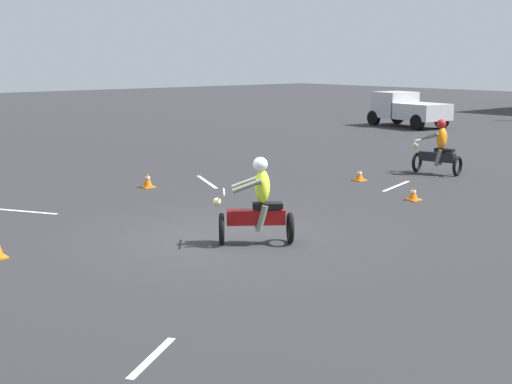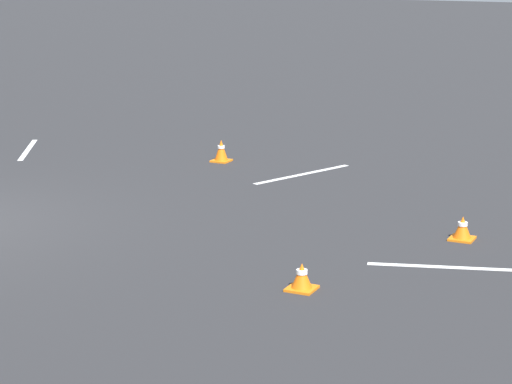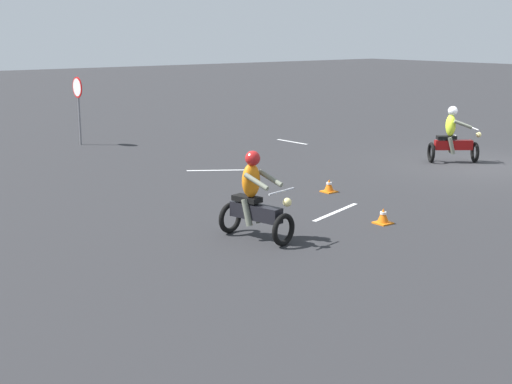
% 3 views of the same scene
% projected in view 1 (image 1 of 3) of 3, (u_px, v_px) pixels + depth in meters
% --- Properties ---
extents(ground_plane, '(120.00, 120.00, 0.00)m').
position_uv_depth(ground_plane, '(224.00, 238.00, 13.95)').
color(ground_plane, '#28282B').
extents(motorcycle_rider_foreground, '(1.32, 1.48, 1.66)m').
position_uv_depth(motorcycle_rider_foreground, '(258.00, 206.00, 13.37)').
color(motorcycle_rider_foreground, black).
rests_on(motorcycle_rider_foreground, ground).
extents(motorcycle_rider_background, '(1.56, 0.90, 1.66)m').
position_uv_depth(motorcycle_rider_background, '(439.00, 150.00, 21.44)').
color(motorcycle_rider_background, black).
rests_on(motorcycle_rider_background, ground).
extents(pickup_truck, '(4.34, 2.43, 1.73)m').
position_uv_depth(pickup_truck, '(407.00, 108.00, 36.08)').
color(pickup_truck, black).
rests_on(pickup_truck, ground).
extents(traffic_cone_near_right, '(0.32, 0.32, 0.32)m').
position_uv_depth(traffic_cone_near_right, '(360.00, 175.00, 20.39)').
color(traffic_cone_near_right, orange).
rests_on(traffic_cone_near_right, ground).
extents(traffic_cone_mid_left, '(0.32, 0.32, 0.32)m').
position_uv_depth(traffic_cone_mid_left, '(413.00, 194.00, 17.58)').
color(traffic_cone_mid_left, orange).
rests_on(traffic_cone_mid_left, ground).
extents(traffic_cone_far_right, '(0.32, 0.32, 0.40)m').
position_uv_depth(traffic_cone_far_right, '(148.00, 180.00, 19.30)').
color(traffic_cone_far_right, orange).
rests_on(traffic_cone_far_right, ground).
extents(lane_stripe_n, '(0.65, 1.80, 0.01)m').
position_uv_depth(lane_stripe_n, '(396.00, 186.00, 19.53)').
color(lane_stripe_n, silver).
rests_on(lane_stripe_n, ground).
extents(lane_stripe_nw, '(2.06, 0.95, 0.01)m').
position_uv_depth(lane_stripe_nw, '(207.00, 182.00, 20.21)').
color(lane_stripe_nw, silver).
rests_on(lane_stripe_nw, ground).
extents(lane_stripe_sw, '(1.78, 1.09, 0.01)m').
position_uv_depth(lane_stripe_sw, '(20.00, 211.00, 16.37)').
color(lane_stripe_sw, silver).
rests_on(lane_stripe_sw, ground).
extents(lane_stripe_se, '(0.76, 1.06, 0.01)m').
position_uv_depth(lane_stripe_se, '(152.00, 357.00, 8.38)').
color(lane_stripe_se, silver).
rests_on(lane_stripe_se, ground).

